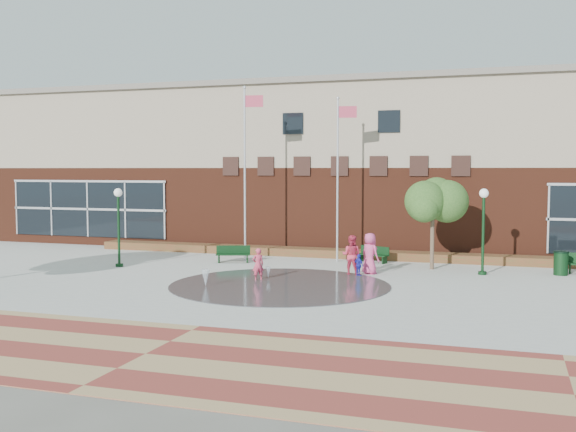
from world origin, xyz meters
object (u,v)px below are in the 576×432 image
(bench_left, at_px, (233,257))
(trash_can, at_px, (561,263))
(flagpole_right, at_px, (339,170))
(flagpole_left, at_px, (246,164))
(child_splash, at_px, (258,264))

(bench_left, relative_size, trash_can, 1.64)
(bench_left, xyz_separation_m, trash_can, (14.48, 0.73, 0.26))
(flagpole_right, height_order, bench_left, flagpole_right)
(flagpole_right, xyz_separation_m, trash_can, (9.82, -1.11, -3.87))
(flagpole_left, xyz_separation_m, flagpole_right, (4.36, 0.92, -0.30))
(trash_can, bearing_deg, flagpole_left, 179.26)
(flagpole_left, relative_size, flagpole_right, 1.07)
(flagpole_right, bearing_deg, bench_left, -170.81)
(flagpole_right, relative_size, child_splash, 6.04)
(flagpole_right, distance_m, child_splash, 7.48)
(flagpole_right, bearing_deg, trash_can, -18.78)
(flagpole_right, xyz_separation_m, bench_left, (-4.66, -1.84, -4.12))
(flagpole_right, xyz_separation_m, child_splash, (-1.74, -6.24, -3.73))
(flagpole_left, height_order, trash_can, flagpole_left)
(bench_left, bearing_deg, child_splash, -75.27)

